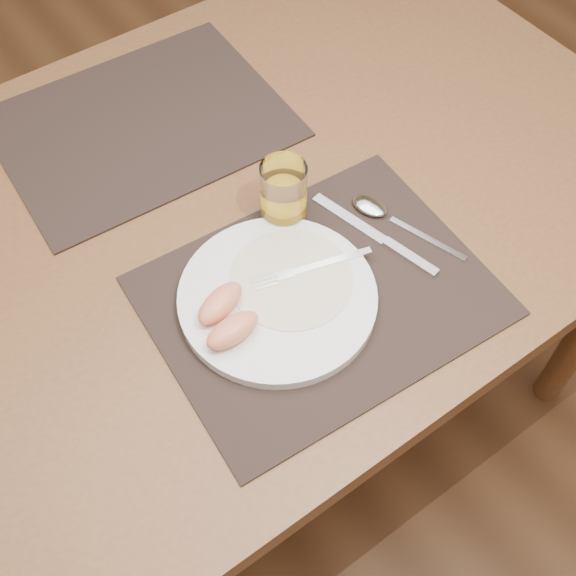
# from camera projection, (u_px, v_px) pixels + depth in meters

# --- Properties ---
(ground) EXTENTS (5.00, 5.00, 0.00)m
(ground) POSITION_uv_depth(u_px,v_px,m) (247.00, 413.00, 1.70)
(ground) COLOR #56341D
(ground) RESTS_ON ground
(table) EXTENTS (1.40, 0.90, 0.75)m
(table) POSITION_uv_depth(u_px,v_px,m) (227.00, 237.00, 1.15)
(table) COLOR brown
(table) RESTS_ON ground
(placemat_near) EXTENTS (0.47, 0.38, 0.00)m
(placemat_near) POSITION_uv_depth(u_px,v_px,m) (320.00, 296.00, 0.99)
(placemat_near) COLOR black
(placemat_near) RESTS_ON table
(placemat_far) EXTENTS (0.47, 0.37, 0.00)m
(placemat_far) POSITION_uv_depth(u_px,v_px,m) (142.00, 124.00, 1.18)
(placemat_far) COLOR black
(placemat_far) RESTS_ON table
(plate) EXTENTS (0.27, 0.27, 0.02)m
(plate) POSITION_uv_depth(u_px,v_px,m) (278.00, 297.00, 0.97)
(plate) COLOR white
(plate) RESTS_ON placemat_near
(plate_dressing) EXTENTS (0.17, 0.17, 0.00)m
(plate_dressing) POSITION_uv_depth(u_px,v_px,m) (291.00, 278.00, 0.98)
(plate_dressing) COLOR white
(plate_dressing) RESTS_ON plate
(fork) EXTENTS (0.17, 0.06, 0.00)m
(fork) POSITION_uv_depth(u_px,v_px,m) (301.00, 270.00, 0.99)
(fork) COLOR silver
(fork) RESTS_ON plate
(knife) EXTENTS (0.06, 0.22, 0.01)m
(knife) POSITION_uv_depth(u_px,v_px,m) (384.00, 241.00, 1.04)
(knife) COLOR silver
(knife) RESTS_ON placemat_near
(spoon) EXTENTS (0.08, 0.19, 0.01)m
(spoon) POSITION_uv_depth(u_px,v_px,m) (378.00, 210.00, 1.06)
(spoon) COLOR silver
(spoon) RESTS_ON placemat_near
(juice_glass) EXTENTS (0.07, 0.07, 0.10)m
(juice_glass) POSITION_uv_depth(u_px,v_px,m) (284.00, 196.00, 1.03)
(juice_glass) COLOR white
(juice_glass) RESTS_ON placemat_near
(grapefruit_wedges) EXTENTS (0.09, 0.09, 0.03)m
(grapefruit_wedges) POSITION_uv_depth(u_px,v_px,m) (226.00, 317.00, 0.93)
(grapefruit_wedges) COLOR #EC8560
(grapefruit_wedges) RESTS_ON plate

